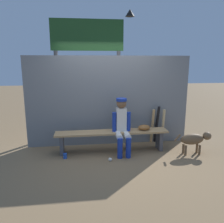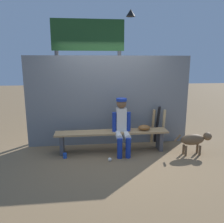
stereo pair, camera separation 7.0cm
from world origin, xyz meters
name	(u,v)px [view 2 (the right image)]	position (x,y,z in m)	size (l,w,h in m)	color
ground_plane	(112,151)	(0.00, 0.00, 0.00)	(30.00, 30.00, 0.00)	brown
chainlink_fence	(109,101)	(0.00, 0.52, 1.06)	(3.89, 0.03, 2.13)	slate
dugout_bench	(112,136)	(0.00, 0.00, 0.37)	(2.51, 0.36, 0.48)	tan
player_seated	(122,124)	(0.21, -0.11, 0.66)	(0.41, 0.55, 1.22)	silver
baseball_glove	(144,128)	(0.73, 0.00, 0.54)	(0.28, 0.20, 0.12)	brown
bat_wood_tan	(153,126)	(1.06, 0.42, 0.43)	(0.06, 0.06, 0.87)	tan
bat_aluminum_black	(157,125)	(1.17, 0.43, 0.47)	(0.06, 0.06, 0.94)	black
bat_wood_natural	(163,127)	(1.31, 0.37, 0.43)	(0.06, 0.06, 0.86)	tan
baseball	(110,159)	(-0.11, -0.51, 0.04)	(0.07, 0.07, 0.07)	white
cup_on_ground	(65,156)	(-1.03, -0.25, 0.06)	(0.08, 0.08, 0.11)	#1E47AD
cup_on_bench	(128,128)	(0.37, 0.06, 0.53)	(0.08, 0.08, 0.11)	red
scoreboard	(91,50)	(-0.39, 1.37, 2.29)	(2.15, 0.27, 3.29)	#3F3F42
dog	(195,140)	(1.77, -0.37, 0.34)	(0.84, 0.20, 0.49)	brown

